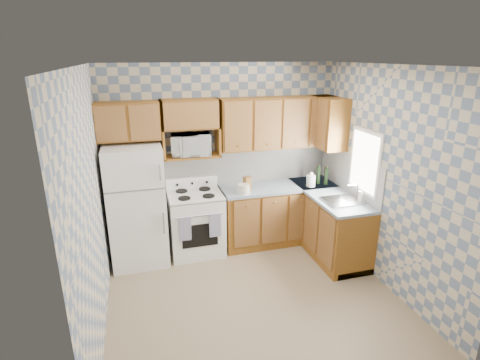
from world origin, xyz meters
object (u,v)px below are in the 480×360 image
object	(u,v)px
stove_body	(196,224)
electric_kettle	(311,181)
microwave	(191,144)
refrigerator	(137,206)

from	to	relation	value
stove_body	electric_kettle	size ratio (longest dim) A/B	5.22
stove_body	electric_kettle	bearing A→B (deg)	-5.00
stove_body	microwave	world-z (taller)	microwave
stove_body	electric_kettle	xyz separation A→B (m)	(1.73, -0.15, 0.56)
refrigerator	stove_body	xyz separation A→B (m)	(0.80, 0.03, -0.39)
refrigerator	microwave	size ratio (longest dim) A/B	3.10
stove_body	refrigerator	bearing A→B (deg)	-178.22
stove_body	microwave	size ratio (longest dim) A/B	1.66
refrigerator	stove_body	world-z (taller)	refrigerator
stove_body	microwave	xyz separation A→B (m)	(-0.00, 0.17, 1.15)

